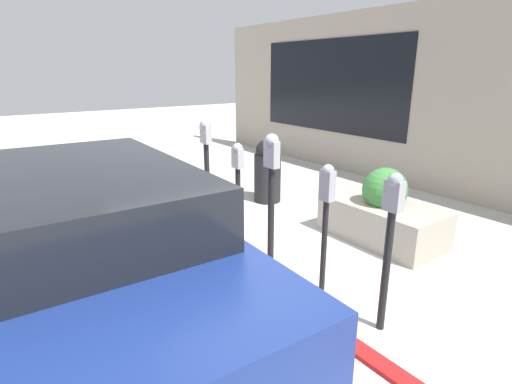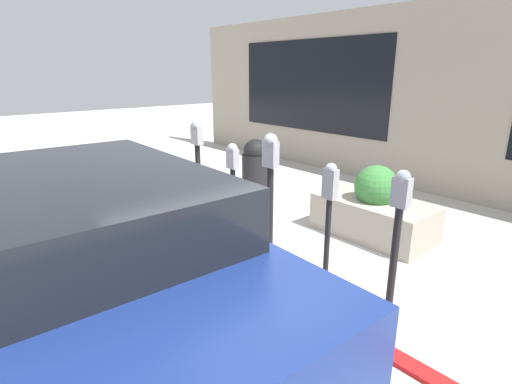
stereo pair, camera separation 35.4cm
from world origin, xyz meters
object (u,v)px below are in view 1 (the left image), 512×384
object	(u,v)px
parking_meter_nearest	(390,231)
parking_meter_middle	(271,178)
parking_meter_fourth	(238,176)
parking_meter_farthest	(206,155)
parking_meter_second	(326,206)
trash_bin	(268,170)
parked_car_front	(79,250)
planter_box	(382,214)

from	to	relation	value
parking_meter_nearest	parking_meter_middle	xyz separation A→B (m)	(1.59, -0.00, 0.10)
parking_meter_fourth	parking_meter_farthest	distance (m)	0.81
parking_meter_fourth	parking_meter_nearest	bearing A→B (deg)	179.14
parking_meter_second	trash_bin	size ratio (longest dim) A/B	1.24
parking_meter_fourth	parked_car_front	size ratio (longest dim) A/B	0.30
parking_meter_second	parked_car_front	distance (m)	2.24
parking_meter_fourth	planter_box	size ratio (longest dim) A/B	0.84
parking_meter_second	parking_meter_middle	distance (m)	0.83
parking_meter_middle	parking_meter_nearest	bearing A→B (deg)	179.94
parking_meter_second	parking_meter_fourth	world-z (taller)	parking_meter_second
parking_meter_nearest	parking_meter_farthest	distance (m)	3.12
parking_meter_fourth	planter_box	distance (m)	1.98
parking_meter_nearest	parking_meter_farthest	bearing A→B (deg)	-0.46
parking_meter_farthest	parking_meter_second	bearing A→B (deg)	-179.58
parking_meter_second	parking_meter_fourth	size ratio (longest dim) A/B	1.01
parking_meter_fourth	trash_bin	distance (m)	1.77
parking_meter_middle	parked_car_front	xyz separation A→B (m)	(-0.20, 2.11, -0.22)
parking_meter_second	parking_meter_middle	bearing A→B (deg)	2.84
parking_meter_middle	parking_meter_farthest	world-z (taller)	parking_meter_farthest
parking_meter_fourth	parking_meter_farthest	bearing A→B (deg)	0.72
parking_meter_middle	planter_box	world-z (taller)	parking_meter_middle
parking_meter_middle	parking_meter_fourth	world-z (taller)	parking_meter_middle
parking_meter_middle	trash_bin	size ratio (longest dim) A/B	1.41
parking_meter_second	parking_meter_farthest	distance (m)	2.36
parking_meter_nearest	trash_bin	size ratio (longest dim) A/B	1.31
parking_meter_farthest	trash_bin	distance (m)	1.46
parking_meter_farthest	parked_car_front	world-z (taller)	parking_meter_farthest
parking_meter_second	planter_box	distance (m)	1.72
parked_car_front	trash_bin	bearing A→B (deg)	-57.49
parking_meter_farthest	planter_box	distance (m)	2.55
parking_meter_farthest	planter_box	size ratio (longest dim) A/B	0.98
parking_meter_nearest	trash_bin	bearing A→B (deg)	-21.66
parked_car_front	trash_bin	distance (m)	4.04
parking_meter_fourth	planter_box	xyz separation A→B (m)	(-1.09, -1.56, -0.54)
planter_box	parked_car_front	world-z (taller)	parked_car_front
parking_meter_second	trash_bin	xyz separation A→B (m)	(2.67, -1.32, -0.37)
parking_meter_nearest	parking_meter_fourth	bearing A→B (deg)	-0.86
parking_meter_second	trash_bin	world-z (taller)	parking_meter_second
parking_meter_second	parked_car_front	bearing A→B (deg)	73.92
planter_box	trash_bin	bearing A→B (deg)	6.04
parked_car_front	parking_meter_middle	bearing A→B (deg)	-82.65
parking_meter_middle	parking_meter_farthest	distance (m)	1.54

